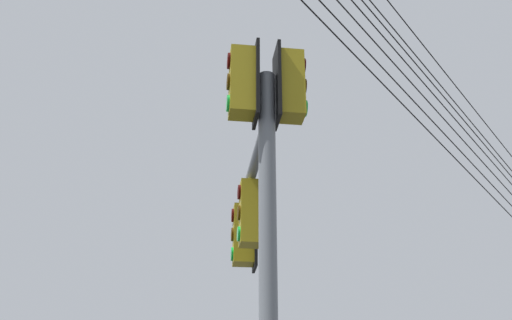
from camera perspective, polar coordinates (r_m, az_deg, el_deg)
name	(u,v)px	position (r m, az deg, el deg)	size (l,w,h in m)	color
signal_mast_assembly	(259,207)	(7.86, 0.29, -4.22)	(1.28, 3.75, 6.32)	slate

